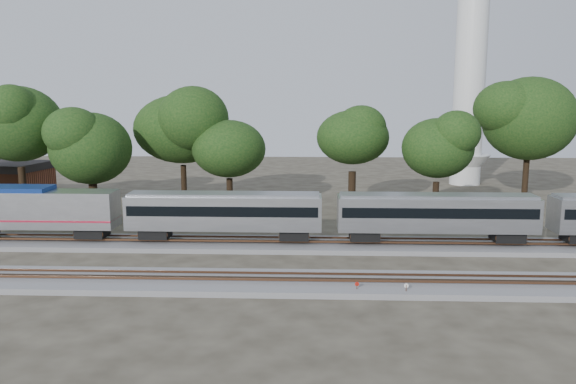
% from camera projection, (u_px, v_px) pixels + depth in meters
% --- Properties ---
extents(ground, '(160.00, 160.00, 0.00)m').
position_uv_depth(ground, '(249.00, 268.00, 41.67)').
color(ground, '#383328').
rests_on(ground, ground).
extents(track_far, '(160.00, 5.00, 0.73)m').
position_uv_depth(track_far, '(256.00, 244.00, 47.54)').
color(track_far, slate).
rests_on(track_far, ground).
extents(track_near, '(160.00, 5.00, 0.73)m').
position_uv_depth(track_near, '(242.00, 282.00, 37.69)').
color(track_near, slate).
rests_on(track_near, ground).
extents(train, '(85.19, 2.93, 4.32)m').
position_uv_depth(train, '(438.00, 213.00, 46.49)').
color(train, silver).
rests_on(train, ground).
extents(switch_stand_red, '(0.28, 0.05, 0.87)m').
position_uv_depth(switch_stand_red, '(357.00, 287.00, 35.76)').
color(switch_stand_red, '#512D19').
rests_on(switch_stand_red, ground).
extents(switch_stand_white, '(0.29, 0.06, 0.90)m').
position_uv_depth(switch_stand_white, '(406.00, 288.00, 35.38)').
color(switch_stand_white, '#512D19').
rests_on(switch_stand_white, ground).
extents(switch_lever, '(0.56, 0.41, 0.30)m').
position_uv_depth(switch_lever, '(319.00, 294.00, 35.55)').
color(switch_lever, '#512D19').
rests_on(switch_lever, ground).
extents(brick_building, '(10.97, 8.49, 4.82)m').
position_uv_depth(brick_building, '(3.00, 182.00, 67.74)').
color(brick_building, brown).
rests_on(brick_building, ground).
extents(tree_1, '(9.94, 9.94, 14.02)m').
position_uv_depth(tree_1, '(18.00, 124.00, 58.44)').
color(tree_1, black).
rests_on(tree_1, ground).
extents(tree_2, '(7.44, 7.44, 10.48)m').
position_uv_depth(tree_2, '(91.00, 149.00, 57.90)').
color(tree_2, black).
rests_on(tree_2, ground).
extents(tree_3, '(9.12, 9.12, 12.85)m').
position_uv_depth(tree_3, '(182.00, 129.00, 63.80)').
color(tree_3, black).
rests_on(tree_3, ground).
extents(tree_4, '(7.15, 7.15, 10.08)m').
position_uv_depth(tree_4, '(229.00, 149.00, 60.64)').
color(tree_4, black).
rests_on(tree_4, ground).
extents(tree_5, '(8.34, 8.34, 11.76)m').
position_uv_depth(tree_5, '(353.00, 137.00, 61.33)').
color(tree_5, black).
rests_on(tree_5, ground).
extents(tree_6, '(7.59, 7.59, 10.70)m').
position_uv_depth(tree_6, '(438.00, 148.00, 56.44)').
color(tree_6, black).
rests_on(tree_6, ground).
extents(tree_7, '(10.25, 10.25, 14.45)m').
position_uv_depth(tree_7, '(530.00, 119.00, 64.88)').
color(tree_7, black).
rests_on(tree_7, ground).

